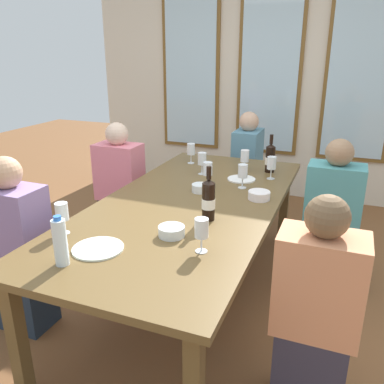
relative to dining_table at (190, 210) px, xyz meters
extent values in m
plane|color=brown|center=(0.00, 0.00, -0.68)|extent=(12.00, 12.00, 0.00)
cube|color=beige|center=(0.00, 2.46, 0.77)|extent=(4.31, 0.06, 2.90)
cube|color=brown|center=(-0.95, 2.41, 0.77)|extent=(0.72, 0.03, 1.88)
cube|color=silver|center=(-0.95, 2.39, 0.77)|extent=(0.64, 0.01, 1.80)
cube|color=brown|center=(0.00, 2.41, 0.77)|extent=(0.72, 0.03, 1.88)
cube|color=silver|center=(0.00, 2.39, 0.77)|extent=(0.64, 0.01, 1.80)
cube|color=brown|center=(0.95, 2.41, 0.77)|extent=(0.72, 0.03, 1.88)
cube|color=silver|center=(0.95, 2.39, 0.77)|extent=(0.64, 0.01, 1.80)
cube|color=brown|center=(0.00, 0.00, 0.04)|extent=(1.11, 2.39, 0.04)
cube|color=brown|center=(-0.46, -1.10, -0.33)|extent=(0.07, 0.07, 0.70)
cube|color=brown|center=(-0.46, 1.10, -0.33)|extent=(0.07, 0.07, 0.70)
cube|color=brown|center=(0.46, 1.10, -0.33)|extent=(0.07, 0.07, 0.70)
cylinder|color=white|center=(0.20, 0.57, 0.07)|extent=(0.21, 0.21, 0.01)
cylinder|color=white|center=(-0.17, -0.79, 0.07)|extent=(0.25, 0.25, 0.01)
cylinder|color=black|center=(0.35, 0.85, 0.17)|extent=(0.07, 0.07, 0.21)
cone|color=black|center=(0.35, 0.85, 0.28)|extent=(0.07, 0.07, 0.02)
cylinder|color=black|center=(0.35, 0.85, 0.33)|extent=(0.03, 0.03, 0.08)
cylinder|color=silver|center=(0.35, 0.85, 0.16)|extent=(0.08, 0.08, 0.06)
cylinder|color=black|center=(0.21, -0.23, 0.17)|extent=(0.08, 0.07, 0.22)
cone|color=black|center=(0.21, -0.23, 0.30)|extent=(0.08, 0.07, 0.02)
cylinder|color=black|center=(0.21, -0.23, 0.34)|extent=(0.03, 0.03, 0.08)
cylinder|color=white|center=(0.21, -0.23, 0.16)|extent=(0.08, 0.08, 0.06)
cylinder|color=white|center=(0.10, -0.51, 0.09)|extent=(0.14, 0.14, 0.05)
cylinder|color=white|center=(0.41, 0.20, 0.09)|extent=(0.14, 0.14, 0.05)
cylinder|color=white|center=(0.00, 0.20, 0.09)|extent=(0.12, 0.12, 0.05)
cylinder|color=white|center=(-0.24, -0.97, 0.17)|extent=(0.06, 0.06, 0.22)
cylinder|color=blue|center=(-0.24, -0.97, 0.29)|extent=(0.04, 0.04, 0.02)
cylinder|color=white|center=(0.00, 0.35, 0.06)|extent=(0.06, 0.06, 0.00)
cylinder|color=white|center=(0.00, 0.35, 0.10)|extent=(0.01, 0.01, 0.07)
cylinder|color=white|center=(0.00, 0.35, 0.19)|extent=(0.07, 0.07, 0.09)
cylinder|color=maroon|center=(0.00, 0.35, 0.16)|extent=(0.06, 0.06, 0.03)
cylinder|color=white|center=(0.25, 0.38, 0.06)|extent=(0.06, 0.06, 0.00)
cylinder|color=white|center=(0.25, 0.38, 0.10)|extent=(0.01, 0.01, 0.07)
cylinder|color=white|center=(0.25, 0.38, 0.19)|extent=(0.07, 0.07, 0.09)
cylinder|color=maroon|center=(0.25, 0.38, 0.16)|extent=(0.06, 0.06, 0.04)
cylinder|color=white|center=(0.40, 0.67, 0.06)|extent=(0.06, 0.06, 0.00)
cylinder|color=white|center=(0.40, 0.67, 0.10)|extent=(0.01, 0.01, 0.07)
cylinder|color=white|center=(0.40, 0.67, 0.19)|extent=(0.07, 0.07, 0.09)
cylinder|color=white|center=(-0.33, 0.86, 0.06)|extent=(0.06, 0.06, 0.00)
cylinder|color=white|center=(-0.33, 0.86, 0.10)|extent=(0.01, 0.01, 0.07)
cylinder|color=white|center=(-0.33, 0.86, 0.19)|extent=(0.07, 0.07, 0.09)
cylinder|color=beige|center=(-0.33, 0.86, 0.16)|extent=(0.06, 0.06, 0.03)
cylinder|color=white|center=(0.31, -0.62, 0.06)|extent=(0.06, 0.06, 0.00)
cylinder|color=white|center=(0.31, -0.62, 0.10)|extent=(0.01, 0.01, 0.07)
cylinder|color=white|center=(0.31, -0.62, 0.19)|extent=(0.07, 0.07, 0.09)
cylinder|color=white|center=(-0.13, 0.59, 0.06)|extent=(0.06, 0.06, 0.00)
cylinder|color=white|center=(-0.13, 0.59, 0.10)|extent=(0.01, 0.01, 0.07)
cylinder|color=white|center=(-0.13, 0.59, 0.19)|extent=(0.07, 0.07, 0.09)
cylinder|color=maroon|center=(-0.13, 0.59, 0.16)|extent=(0.06, 0.06, 0.03)
cylinder|color=white|center=(0.16, 0.80, 0.06)|extent=(0.06, 0.06, 0.00)
cylinder|color=white|center=(0.16, 0.80, 0.10)|extent=(0.01, 0.01, 0.07)
cylinder|color=white|center=(0.16, 0.80, 0.19)|extent=(0.07, 0.07, 0.09)
cylinder|color=maroon|center=(0.16, 0.80, 0.16)|extent=(0.06, 0.06, 0.03)
cylinder|color=white|center=(-0.45, -0.70, 0.06)|extent=(0.06, 0.06, 0.00)
cylinder|color=white|center=(-0.45, -0.70, 0.10)|extent=(0.01, 0.01, 0.07)
cylinder|color=white|center=(-0.45, -0.70, 0.19)|extent=(0.07, 0.07, 0.09)
cylinder|color=maroon|center=(-0.45, -0.70, 0.16)|extent=(0.06, 0.06, 0.03)
cube|color=#2D302C|center=(-0.87, 0.55, -0.45)|extent=(0.32, 0.24, 0.45)
cube|color=pink|center=(-0.87, 0.55, 0.01)|extent=(0.38, 0.24, 0.48)
sphere|color=beige|center=(-0.87, 0.55, 0.34)|extent=(0.19, 0.19, 0.19)
cube|color=#2B3941|center=(0.87, 0.55, -0.45)|extent=(0.32, 0.24, 0.45)
cube|color=teal|center=(0.87, 0.55, 0.01)|extent=(0.38, 0.24, 0.48)
sphere|color=#967253|center=(0.87, 0.55, 0.34)|extent=(0.19, 0.19, 0.19)
cube|color=#222E3E|center=(-0.87, -0.64, -0.45)|extent=(0.32, 0.24, 0.45)
cube|color=#8E72AA|center=(-0.87, -0.64, 0.01)|extent=(0.38, 0.24, 0.48)
sphere|color=tan|center=(-0.87, -0.64, 0.34)|extent=(0.19, 0.19, 0.19)
cube|color=#363141|center=(0.87, -0.63, -0.45)|extent=(0.32, 0.24, 0.45)
cube|color=tan|center=(0.87, -0.63, 0.01)|extent=(0.38, 0.24, 0.48)
sphere|color=brown|center=(0.87, -0.63, 0.34)|extent=(0.19, 0.19, 0.19)
cube|color=#392239|center=(0.00, 1.54, -0.45)|extent=(0.24, 0.32, 0.45)
cube|color=#5688A1|center=(0.00, 1.54, 0.01)|extent=(0.24, 0.38, 0.48)
sphere|color=tan|center=(0.00, 1.54, 0.34)|extent=(0.19, 0.19, 0.19)
camera|label=1|loc=(0.91, -2.26, 0.99)|focal=37.41mm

